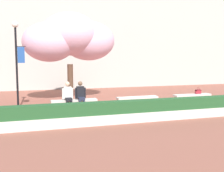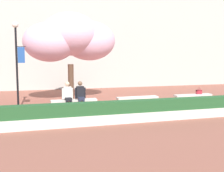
% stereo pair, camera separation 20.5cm
% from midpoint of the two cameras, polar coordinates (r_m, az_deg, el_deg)
% --- Properties ---
extents(ground_plane, '(100.00, 100.00, 0.00)m').
position_cam_midpoint_polar(ground_plane, '(13.10, 5.08, -4.27)').
color(ground_plane, '#8E5142').
extents(building_facade, '(28.00, 4.00, 7.94)m').
position_cam_midpoint_polar(building_facade, '(22.58, -4.59, 10.17)').
color(building_facade, '#B7B2A8').
rests_on(building_facade, ground).
extents(stone_bench_west_end, '(2.12, 0.46, 0.45)m').
position_cam_midpoint_polar(stone_bench_west_end, '(12.23, -8.69, -3.57)').
color(stone_bench_west_end, beige).
rests_on(stone_bench_west_end, ground).
extents(stone_bench_near_west, '(2.12, 0.46, 0.45)m').
position_cam_midpoint_polar(stone_bench_near_west, '(13.05, 5.09, -2.93)').
color(stone_bench_near_west, beige).
rests_on(stone_bench_near_west, ground).
extents(stone_bench_center, '(2.12, 0.46, 0.45)m').
position_cam_midpoint_polar(stone_bench_center, '(14.51, 16.67, -2.25)').
color(stone_bench_center, beige).
rests_on(stone_bench_center, ground).
extents(person_seated_left, '(0.51, 0.69, 1.29)m').
position_cam_midpoint_polar(person_seated_left, '(12.08, -10.05, -1.86)').
color(person_seated_left, black).
rests_on(person_seated_left, ground).
extents(person_seated_right, '(0.51, 0.68, 1.29)m').
position_cam_midpoint_polar(person_seated_right, '(12.16, -7.32, -1.76)').
color(person_seated_right, black).
rests_on(person_seated_right, ground).
extents(handbag, '(0.30, 0.15, 0.34)m').
position_cam_midpoint_polar(handbag, '(14.70, 17.85, -1.13)').
color(handbag, '#A3232D').
rests_on(handbag, stone_bench_center).
extents(cherry_tree_main, '(4.95, 2.96, 4.77)m').
position_cam_midpoint_polar(cherry_tree_main, '(14.39, -9.49, 10.14)').
color(cherry_tree_main, '#513828').
rests_on(cherry_tree_main, ground).
extents(lamp_post_with_banner, '(0.54, 0.28, 3.94)m').
position_cam_midpoint_polar(lamp_post_with_banner, '(12.30, -20.50, 5.81)').
color(lamp_post_with_banner, black).
rests_on(lamp_post_with_banner, ground).
extents(planter_hedge_foreground, '(12.81, 0.50, 0.80)m').
position_cam_midpoint_polar(planter_hedge_foreground, '(10.33, 11.43, -4.98)').
color(planter_hedge_foreground, beige).
rests_on(planter_hedge_foreground, ground).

